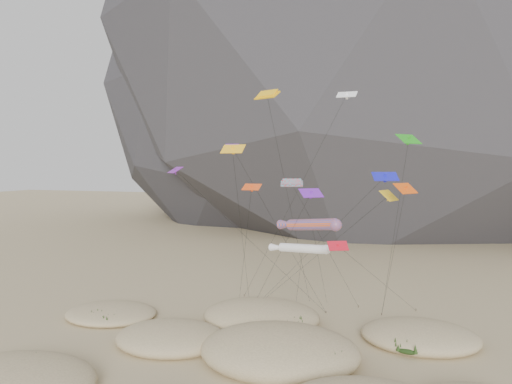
% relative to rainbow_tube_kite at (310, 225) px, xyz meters
% --- Properties ---
extents(ground, '(500.00, 500.00, 0.00)m').
position_rel_rainbow_tube_kite_xyz_m(ground, '(-3.79, -10.27, -12.49)').
color(ground, '#CCB789').
rests_on(ground, ground).
extents(dunes, '(50.77, 36.15, 4.05)m').
position_rel_rainbow_tube_kite_xyz_m(dunes, '(-4.27, -6.55, -11.76)').
color(dunes, '#CCB789').
rests_on(dunes, ground).
extents(dune_grass, '(42.52, 28.34, 1.42)m').
position_rel_rainbow_tube_kite_xyz_m(dune_grass, '(-5.38, -7.09, -11.66)').
color(dune_grass, black).
rests_on(dune_grass, ground).
extents(kite_stakes, '(23.06, 6.60, 0.30)m').
position_rel_rainbow_tube_kite_xyz_m(kite_stakes, '(-2.44, 13.04, -12.34)').
color(kite_stakes, '#3F2D1E').
rests_on(kite_stakes, ground).
extents(rainbow_tube_kite, '(7.48, 18.91, 13.43)m').
position_rel_rainbow_tube_kite_xyz_m(rainbow_tube_kite, '(0.00, 0.00, 0.00)').
color(rainbow_tube_kite, '#FF5F1A').
rests_on(rainbow_tube_kite, ground).
extents(white_tube_kite, '(6.97, 15.03, 10.87)m').
position_rel_rainbow_tube_kite_xyz_m(white_tube_kite, '(-0.83, -0.58, -2.36)').
color(white_tube_kite, white).
rests_on(white_tube_kite, ground).
extents(orange_parafoil, '(3.05, 16.14, 26.36)m').
position_rel_rainbow_tube_kite_xyz_m(orange_parafoil, '(-4.93, 1.70, 13.05)').
color(orange_parafoil, '#FFB80D').
rests_on(orange_parafoil, ground).
extents(multi_parafoil, '(6.55, 15.72, 17.07)m').
position_rel_rainbow_tube_kite_xyz_m(multi_parafoil, '(-2.06, 1.23, 3.92)').
color(multi_parafoil, '#FF1A29').
rests_on(multi_parafoil, ground).
extents(delta_kites, '(27.62, 22.01, 26.50)m').
position_rel_rainbow_tube_kite_xyz_m(delta_kites, '(0.49, 1.14, 5.12)').
color(delta_kites, '#FF550D').
rests_on(delta_kites, ground).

